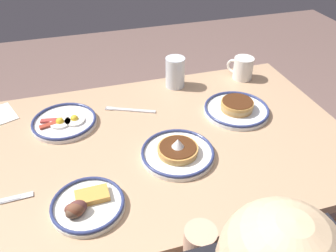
{
  "coord_description": "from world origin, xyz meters",
  "views": [
    {
      "loc": [
        0.23,
        0.92,
        1.49
      ],
      "look_at": [
        -0.05,
        -0.03,
        0.75
      ],
      "focal_mm": 36.67,
      "sensor_mm": 36.0,
      "label": 1
    }
  ],
  "objects_px": {
    "drinking_glass": "(175,74)",
    "plate_far_companion": "(178,152)",
    "plate_near_main": "(237,108)",
    "plate_far_side": "(86,205)",
    "coffee_mug": "(243,68)",
    "plate_center_pancakes": "(64,122)",
    "fork_near": "(130,110)"
  },
  "relations": [
    {
      "from": "plate_center_pancakes",
      "to": "plate_far_side",
      "type": "distance_m",
      "value": 0.44
    },
    {
      "from": "plate_near_main",
      "to": "plate_far_side",
      "type": "height_order",
      "value": "same"
    },
    {
      "from": "plate_far_side",
      "to": "drinking_glass",
      "type": "bearing_deg",
      "value": -127.16
    },
    {
      "from": "plate_far_side",
      "to": "drinking_glass",
      "type": "relative_size",
      "value": 1.57
    },
    {
      "from": "coffee_mug",
      "to": "drinking_glass",
      "type": "relative_size",
      "value": 0.78
    },
    {
      "from": "plate_near_main",
      "to": "drinking_glass",
      "type": "bearing_deg",
      "value": -58.1
    },
    {
      "from": "drinking_glass",
      "to": "plate_far_side",
      "type": "bearing_deg",
      "value": 52.84
    },
    {
      "from": "plate_far_companion",
      "to": "coffee_mug",
      "type": "relative_size",
      "value": 2.36
    },
    {
      "from": "plate_far_side",
      "to": "plate_center_pancakes",
      "type": "bearing_deg",
      "value": -85.23
    },
    {
      "from": "plate_near_main",
      "to": "fork_near",
      "type": "distance_m",
      "value": 0.42
    },
    {
      "from": "coffee_mug",
      "to": "plate_far_side",
      "type": "bearing_deg",
      "value": 36.92
    },
    {
      "from": "plate_center_pancakes",
      "to": "fork_near",
      "type": "xyz_separation_m",
      "value": [
        -0.25,
        -0.02,
        -0.01
      ]
    },
    {
      "from": "drinking_glass",
      "to": "plate_far_companion",
      "type": "bearing_deg",
      "value": 73.44
    },
    {
      "from": "plate_near_main",
      "to": "plate_center_pancakes",
      "type": "bearing_deg",
      "value": -9.54
    },
    {
      "from": "coffee_mug",
      "to": "plate_near_main",
      "type": "bearing_deg",
      "value": 59.66
    },
    {
      "from": "plate_far_side",
      "to": "fork_near",
      "type": "xyz_separation_m",
      "value": [
        -0.22,
        -0.46,
        -0.01
      ]
    },
    {
      "from": "drinking_glass",
      "to": "fork_near",
      "type": "height_order",
      "value": "drinking_glass"
    },
    {
      "from": "plate_center_pancakes",
      "to": "drinking_glass",
      "type": "relative_size",
      "value": 1.8
    },
    {
      "from": "plate_near_main",
      "to": "drinking_glass",
      "type": "relative_size",
      "value": 1.91
    },
    {
      "from": "plate_center_pancakes",
      "to": "plate_far_companion",
      "type": "bearing_deg",
      "value": 140.29
    },
    {
      "from": "plate_center_pancakes",
      "to": "coffee_mug",
      "type": "xyz_separation_m",
      "value": [
        -0.8,
        -0.14,
        0.04
      ]
    },
    {
      "from": "plate_near_main",
      "to": "fork_near",
      "type": "xyz_separation_m",
      "value": [
        0.4,
        -0.13,
        -0.01
      ]
    },
    {
      "from": "plate_center_pancakes",
      "to": "fork_near",
      "type": "relative_size",
      "value": 1.24
    },
    {
      "from": "fork_near",
      "to": "plate_near_main",
      "type": "bearing_deg",
      "value": 161.81
    },
    {
      "from": "coffee_mug",
      "to": "drinking_glass",
      "type": "distance_m",
      "value": 0.32
    },
    {
      "from": "plate_far_side",
      "to": "coffee_mug",
      "type": "distance_m",
      "value": 0.96
    },
    {
      "from": "plate_center_pancakes",
      "to": "plate_far_side",
      "type": "xyz_separation_m",
      "value": [
        -0.04,
        0.43,
        0.0
      ]
    },
    {
      "from": "fork_near",
      "to": "plate_far_side",
      "type": "bearing_deg",
      "value": 64.47
    },
    {
      "from": "plate_far_companion",
      "to": "fork_near",
      "type": "bearing_deg",
      "value": -72.65
    },
    {
      "from": "plate_far_companion",
      "to": "coffee_mug",
      "type": "bearing_deg",
      "value": -136.06
    },
    {
      "from": "plate_near_main",
      "to": "coffee_mug",
      "type": "xyz_separation_m",
      "value": [
        -0.15,
        -0.25,
        0.03
      ]
    },
    {
      "from": "coffee_mug",
      "to": "drinking_glass",
      "type": "height_order",
      "value": "drinking_glass"
    }
  ]
}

